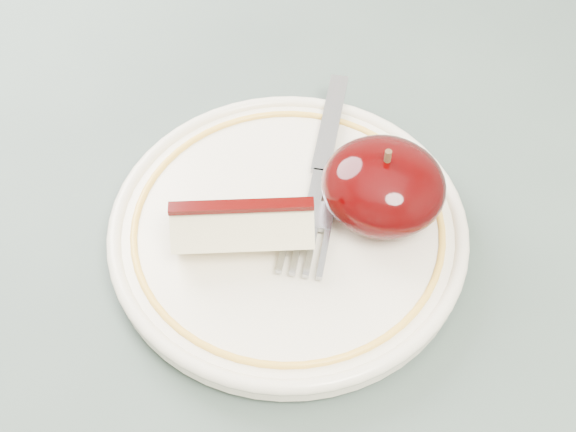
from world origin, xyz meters
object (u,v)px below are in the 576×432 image
(table, at_px, (170,365))
(fork, at_px, (320,173))
(apple_half, at_px, (383,186))
(plate, at_px, (288,230))

(table, bearing_deg, fork, 54.73)
(apple_half, bearing_deg, plate, -150.52)
(table, bearing_deg, apple_half, 38.11)
(table, xyz_separation_m, apple_half, (0.11, 0.09, 0.13))
(table, bearing_deg, plate, 43.65)
(table, relative_size, fork, 5.46)
(table, height_order, apple_half, apple_half)
(apple_half, bearing_deg, fork, 162.66)
(apple_half, distance_m, fork, 0.05)
(table, relative_size, plate, 4.14)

